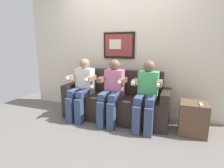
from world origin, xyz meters
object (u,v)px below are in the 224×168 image
object	(u,v)px
couch	(115,103)
spare_remote_on_table	(201,105)
person_on_left	(82,86)
side_table_right	(193,118)
person_on_right	(147,92)
person_in_middle	(112,89)

from	to	relation	value
couch	spare_remote_on_table	bearing A→B (deg)	-8.51
person_on_left	spare_remote_on_table	bearing A→B (deg)	-1.16
person_on_left	couch	bearing A→B (deg)	15.68
side_table_right	person_on_right	bearing A→B (deg)	-175.07
person_in_middle	spare_remote_on_table	distance (m)	1.39
side_table_right	spare_remote_on_table	size ratio (longest dim) A/B	3.85
person_in_middle	spare_remote_on_table	xyz separation A→B (m)	(1.39, -0.04, -0.10)
couch	person_on_left	bearing A→B (deg)	-164.32
person_on_right	couch	bearing A→B (deg)	164.32
person_on_right	side_table_right	bearing A→B (deg)	4.93
side_table_right	person_on_left	bearing A→B (deg)	-178.15
person_in_middle	person_on_right	distance (m)	0.60
person_in_middle	side_table_right	xyz separation A→B (m)	(1.31, 0.06, -0.36)
person_on_right	spare_remote_on_table	xyz separation A→B (m)	(0.79, -0.04, -0.10)
couch	person_on_right	distance (m)	0.69
couch	spare_remote_on_table	distance (m)	1.42
person_on_right	side_table_right	xyz separation A→B (m)	(0.71, 0.06, -0.36)
couch	person_on_right	world-z (taller)	person_on_right
side_table_right	person_in_middle	bearing A→B (deg)	-177.33
person_on_left	spare_remote_on_table	distance (m)	1.99
side_table_right	spare_remote_on_table	distance (m)	0.29
couch	side_table_right	size ratio (longest dim) A/B	3.84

